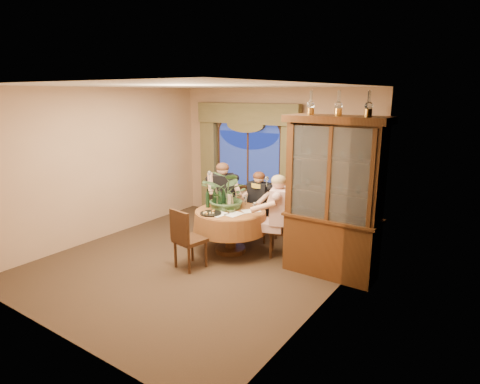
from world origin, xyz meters
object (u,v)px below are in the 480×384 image
Objects in this scene: wine_bottle_3 at (216,197)px; wine_bottle_4 at (220,200)px; chair_right at (282,228)px; wine_bottle_2 at (208,198)px; chair_back_right at (264,215)px; dining_table at (230,231)px; person_back at (223,199)px; centerpiece_plant at (228,175)px; chair_front_left at (190,238)px; china_cabinet at (333,198)px; oil_lamp_center at (339,103)px; oil_lamp_right at (369,104)px; oil_lamp_left at (311,103)px; wine_bottle_1 at (223,197)px; chair_back at (221,211)px; person_scarf at (259,205)px; wine_bottle_0 at (214,198)px; stoneware_vase at (230,201)px; olive_bowl at (231,211)px; person_pink at (279,217)px.

wine_bottle_3 and wine_bottle_4 have the same top height.
wine_bottle_2 reaches higher than chair_right.
dining_table is at bearing 90.00° from chair_back_right.
person_back is 1.48× the size of centerpiece_plant.
wine_bottle_2 is at bearing 119.43° from chair_front_left.
china_cabinet is 2.49× the size of chair_right.
oil_lamp_center and oil_lamp_right have the same top height.
oil_lamp_left is 1.91m from centerpiece_plant.
oil_lamp_right is at bearing 33.21° from chair_front_left.
wine_bottle_1 and wine_bottle_3 have the same top height.
chair_back is (-2.42, 0.45, -2.08)m from oil_lamp_center.
person_scarf is at bearing 157.44° from oil_lamp_center.
centerpiece_plant is (-1.88, -0.02, -1.23)m from oil_lamp_center.
person_back is (-0.61, 0.60, 0.34)m from dining_table.
chair_back is 0.73m from wine_bottle_1.
oil_lamp_right reaches higher than wine_bottle_3.
oil_lamp_center reaches higher than person_scarf.
wine_bottle_0 is (-0.49, -0.85, 0.44)m from chair_back_right.
wine_bottle_3 is at bearing 112.39° from chair_front_left.
chair_back is at bearing 138.07° from dining_table.
person_back is 4.36× the size of wine_bottle_3.
dining_table is at bearing 0.00° from wine_bottle_0.
wine_bottle_4 reaches higher than dining_table.
wine_bottle_2 is at bearing -154.05° from stoneware_vase.
olive_bowl is (-1.70, -0.21, -1.79)m from oil_lamp_center.
wine_bottle_2 is at bearing 86.58° from person_pink.
chair_back is 0.79m from wine_bottle_0.
chair_back_right is (-2.03, 0.72, -2.08)m from oil_lamp_right.
wine_bottle_3 is (0.24, -0.52, 0.20)m from person_back.
china_cabinet reaches higher than dining_table.
person_pink is at bearing 18.68° from wine_bottle_4.
wine_bottle_3 is at bearing -178.41° from china_cabinet.
wine_bottle_2 is at bearing -175.61° from oil_lamp_right.
person_pink is 1.09m from wine_bottle_1.
china_cabinet is at bearing 0.63° from centerpiece_plant.
chair_back_right is 1.08m from wine_bottle_0.
oil_lamp_center is 0.35× the size of chair_front_left.
centerpiece_plant is at bearing 8.94° from wine_bottle_3.
wine_bottle_2 is at bearing -118.20° from wine_bottle_3.
person_back is 0.71m from wine_bottle_2.
centerpiece_plant is (0.03, 0.99, 0.85)m from chair_front_left.
centerpiece_plant is at bearing 90.40° from chair_back.
olive_bowl is (0.18, -0.19, -0.56)m from centerpiece_plant.
chair_back_right and chair_front_left have the same top height.
wine_bottle_4 is at bearing -174.23° from oil_lamp_center.
wine_bottle_3 is at bearing 61.80° from wine_bottle_2.
person_scarf is at bearing 151.38° from chair_back.
chair_right is at bearing 23.38° from wine_bottle_4.
wine_bottle_0 is at bearing -176.34° from china_cabinet.
wine_bottle_3 is at bearing 80.87° from person_pink.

